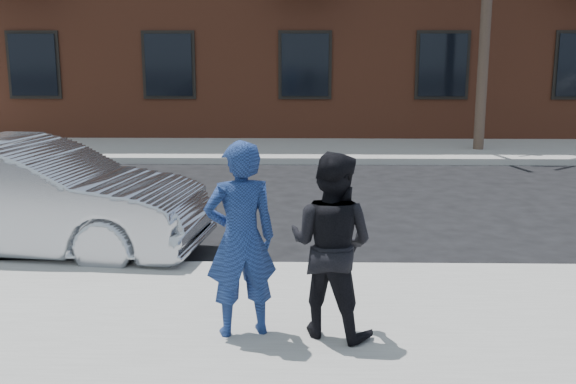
{
  "coord_description": "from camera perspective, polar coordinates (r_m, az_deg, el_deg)",
  "views": [
    {
      "loc": [
        0.02,
        -6.03,
        2.61
      ],
      "look_at": [
        -0.11,
        0.4,
        1.25
      ],
      "focal_mm": 42.0,
      "sensor_mm": 36.0,
      "label": 1
    }
  ],
  "objects": [
    {
      "name": "ground",
      "position": [
        6.57,
        0.9,
        -11.5
      ],
      "size": [
        100.0,
        100.0,
        0.0
      ],
      "primitive_type": "plane",
      "color": "black",
      "rests_on": "ground"
    },
    {
      "name": "near_sidewalk",
      "position": [
        6.31,
        0.89,
        -11.78
      ],
      "size": [
        50.0,
        3.5,
        0.15
      ],
      "primitive_type": "cube",
      "color": "gray",
      "rests_on": "ground"
    },
    {
      "name": "near_curb",
      "position": [
        7.99,
        0.96,
        -6.58
      ],
      "size": [
        50.0,
        0.1,
        0.15
      ],
      "primitive_type": "cube",
      "color": "#999691",
      "rests_on": "ground"
    },
    {
      "name": "far_sidewalk",
      "position": [
        17.46,
        1.1,
        3.58
      ],
      "size": [
        50.0,
        3.5,
        0.15
      ],
      "primitive_type": "cube",
      "color": "gray",
      "rests_on": "ground"
    },
    {
      "name": "far_curb",
      "position": [
        15.69,
        1.09,
        2.63
      ],
      "size": [
        50.0,
        0.1,
        0.15
      ],
      "primitive_type": "cube",
      "color": "#999691",
      "rests_on": "ground"
    },
    {
      "name": "silver_sedan",
      "position": [
        9.23,
        -21.26,
        -0.49
      ],
      "size": [
        4.75,
        2.15,
        1.51
      ],
      "primitive_type": "imported",
      "rotation": [
        0.0,
        0.0,
        1.45
      ],
      "color": "#999BA3",
      "rests_on": "ground"
    },
    {
      "name": "man_hoodie",
      "position": [
        5.84,
        -4.03,
        -4.0
      ],
      "size": [
        0.72,
        0.57,
        1.73
      ],
      "rotation": [
        0.0,
        0.0,
        3.43
      ],
      "color": "navy",
      "rests_on": "near_sidewalk"
    },
    {
      "name": "man_peacoat",
      "position": [
        5.84,
        3.68,
        -4.48
      ],
      "size": [
        0.98,
        0.9,
        1.63
      ],
      "rotation": [
        0.0,
        0.0,
        2.69
      ],
      "color": "black",
      "rests_on": "near_sidewalk"
    }
  ]
}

